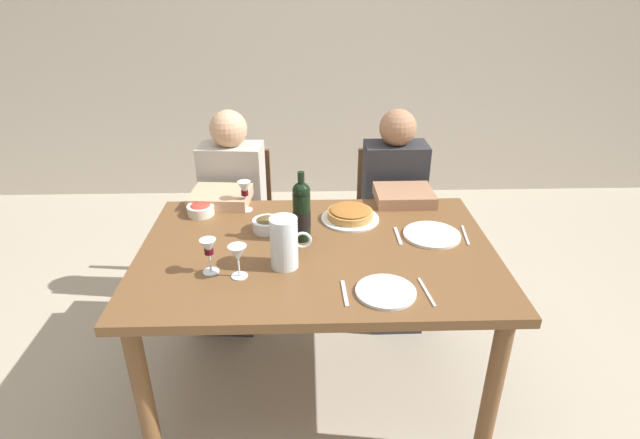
{
  "coord_description": "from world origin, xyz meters",
  "views": [
    {
      "loc": [
        -0.04,
        -1.85,
        1.83
      ],
      "look_at": [
        0.02,
        0.09,
        0.85
      ],
      "focal_mm": 28.29,
      "sensor_mm": 36.0,
      "label": 1
    }
  ],
  "objects_px": {
    "wine_glass_centre": "(209,249)",
    "chair_right": "(388,213)",
    "wine_bottle": "(302,211)",
    "dinner_plate_right_setting": "(432,235)",
    "baked_tart": "(350,214)",
    "diner_left": "(230,214)",
    "water_pitcher": "(284,246)",
    "salad_bowl": "(200,209)",
    "dining_table": "(317,267)",
    "diner_right": "(396,212)",
    "wine_glass_right_diner": "(238,255)",
    "chair_left": "(240,214)",
    "olive_bowl": "(267,224)",
    "dinner_plate_left_setting": "(386,292)",
    "wine_glass_left_diner": "(245,190)"
  },
  "relations": [
    {
      "from": "wine_glass_right_diner",
      "to": "diner_right",
      "type": "distance_m",
      "value": 1.16
    },
    {
      "from": "wine_glass_centre",
      "to": "chair_right",
      "type": "distance_m",
      "value": 1.41
    },
    {
      "from": "water_pitcher",
      "to": "chair_left",
      "type": "relative_size",
      "value": 0.24
    },
    {
      "from": "dining_table",
      "to": "dinner_plate_left_setting",
      "type": "height_order",
      "value": "dinner_plate_left_setting"
    },
    {
      "from": "baked_tart",
      "to": "salad_bowl",
      "type": "bearing_deg",
      "value": 174.17
    },
    {
      "from": "salad_bowl",
      "to": "diner_right",
      "type": "xyz_separation_m",
      "value": [
        1.0,
        0.3,
        -0.17
      ]
    },
    {
      "from": "wine_bottle",
      "to": "wine_glass_centre",
      "type": "bearing_deg",
      "value": -143.93
    },
    {
      "from": "water_pitcher",
      "to": "wine_glass_centre",
      "type": "relative_size",
      "value": 1.47
    },
    {
      "from": "dinner_plate_right_setting",
      "to": "chair_left",
      "type": "xyz_separation_m",
      "value": [
        -0.95,
        0.78,
        -0.27
      ]
    },
    {
      "from": "chair_right",
      "to": "wine_glass_right_diner",
      "type": "bearing_deg",
      "value": 54.64
    },
    {
      "from": "salad_bowl",
      "to": "wine_glass_right_diner",
      "type": "height_order",
      "value": "wine_glass_right_diner"
    },
    {
      "from": "dinner_plate_right_setting",
      "to": "chair_right",
      "type": "relative_size",
      "value": 0.29
    },
    {
      "from": "chair_right",
      "to": "dinner_plate_right_setting",
      "type": "bearing_deg",
      "value": 94.03
    },
    {
      "from": "wine_glass_left_diner",
      "to": "dinner_plate_left_setting",
      "type": "xyz_separation_m",
      "value": [
        0.58,
        -0.72,
        -0.1
      ]
    },
    {
      "from": "wine_glass_left_diner",
      "to": "dinner_plate_left_setting",
      "type": "relative_size",
      "value": 0.68
    },
    {
      "from": "baked_tart",
      "to": "olive_bowl",
      "type": "height_order",
      "value": "olive_bowl"
    },
    {
      "from": "wine_glass_centre",
      "to": "diner_right",
      "type": "relative_size",
      "value": 0.12
    },
    {
      "from": "wine_bottle",
      "to": "olive_bowl",
      "type": "bearing_deg",
      "value": 151.9
    },
    {
      "from": "salad_bowl",
      "to": "diner_left",
      "type": "bearing_deg",
      "value": 73.38
    },
    {
      "from": "wine_bottle",
      "to": "wine_glass_left_diner",
      "type": "relative_size",
      "value": 2.08
    },
    {
      "from": "wine_glass_left_diner",
      "to": "dinner_plate_right_setting",
      "type": "xyz_separation_m",
      "value": [
        0.85,
        -0.29,
        -0.1
      ]
    },
    {
      "from": "wine_bottle",
      "to": "baked_tart",
      "type": "bearing_deg",
      "value": 38.93
    },
    {
      "from": "dining_table",
      "to": "chair_left",
      "type": "distance_m",
      "value": 1.0
    },
    {
      "from": "water_pitcher",
      "to": "chair_right",
      "type": "relative_size",
      "value": 0.24
    },
    {
      "from": "wine_glass_centre",
      "to": "diner_left",
      "type": "relative_size",
      "value": 0.12
    },
    {
      "from": "olive_bowl",
      "to": "wine_glass_right_diner",
      "type": "distance_m",
      "value": 0.39
    },
    {
      "from": "dinner_plate_left_setting",
      "to": "wine_glass_left_diner",
      "type": "bearing_deg",
      "value": 128.99
    },
    {
      "from": "olive_bowl",
      "to": "diner_right",
      "type": "bearing_deg",
      "value": 34.76
    },
    {
      "from": "dinner_plate_right_setting",
      "to": "wine_glass_right_diner",
      "type": "bearing_deg",
      "value": -159.67
    },
    {
      "from": "baked_tart",
      "to": "wine_glass_left_diner",
      "type": "xyz_separation_m",
      "value": [
        -0.5,
        0.12,
        0.08
      ]
    },
    {
      "from": "salad_bowl",
      "to": "water_pitcher",
      "type": "bearing_deg",
      "value": -48.65
    },
    {
      "from": "baked_tart",
      "to": "wine_glass_right_diner",
      "type": "bearing_deg",
      "value": -134.42
    },
    {
      "from": "baked_tart",
      "to": "salad_bowl",
      "type": "xyz_separation_m",
      "value": [
        -0.71,
        0.07,
        0.0
      ]
    },
    {
      "from": "baked_tart",
      "to": "dinner_plate_right_setting",
      "type": "xyz_separation_m",
      "value": [
        0.35,
        -0.17,
        -0.02
      ]
    },
    {
      "from": "salad_bowl",
      "to": "dining_table",
      "type": "bearing_deg",
      "value": -32.07
    },
    {
      "from": "baked_tart",
      "to": "wine_glass_right_diner",
      "type": "height_order",
      "value": "wine_glass_right_diner"
    },
    {
      "from": "baked_tart",
      "to": "diner_left",
      "type": "height_order",
      "value": "diner_left"
    },
    {
      "from": "water_pitcher",
      "to": "wine_glass_right_diner",
      "type": "bearing_deg",
      "value": -157.6
    },
    {
      "from": "dining_table",
      "to": "salad_bowl",
      "type": "xyz_separation_m",
      "value": [
        -0.55,
        0.34,
        0.12
      ]
    },
    {
      "from": "wine_glass_right_diner",
      "to": "dinner_plate_left_setting",
      "type": "bearing_deg",
      "value": -13.05
    },
    {
      "from": "water_pitcher",
      "to": "chair_right",
      "type": "bearing_deg",
      "value": 60.11
    },
    {
      "from": "wine_bottle",
      "to": "dinner_plate_right_setting",
      "type": "distance_m",
      "value": 0.59
    },
    {
      "from": "salad_bowl",
      "to": "chair_right",
      "type": "bearing_deg",
      "value": 28.02
    },
    {
      "from": "baked_tart",
      "to": "diner_right",
      "type": "xyz_separation_m",
      "value": [
        0.29,
        0.37,
        -0.17
      ]
    },
    {
      "from": "wine_glass_right_diner",
      "to": "diner_left",
      "type": "height_order",
      "value": "diner_left"
    },
    {
      "from": "baked_tart",
      "to": "chair_left",
      "type": "bearing_deg",
      "value": 134.8
    },
    {
      "from": "dining_table",
      "to": "baked_tart",
      "type": "distance_m",
      "value": 0.34
    },
    {
      "from": "salad_bowl",
      "to": "chair_left",
      "type": "height_order",
      "value": "chair_left"
    },
    {
      "from": "water_pitcher",
      "to": "salad_bowl",
      "type": "relative_size",
      "value": 1.65
    },
    {
      "from": "wine_glass_centre",
      "to": "chair_right",
      "type": "bearing_deg",
      "value": 50.31
    }
  ]
}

